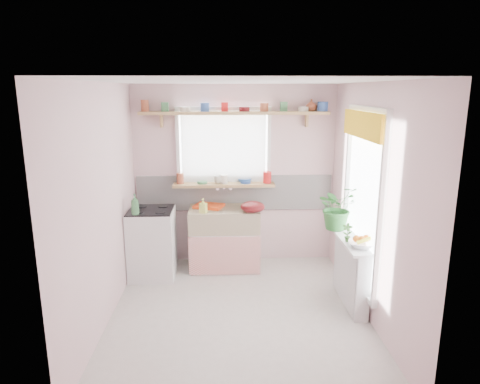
{
  "coord_description": "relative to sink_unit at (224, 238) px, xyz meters",
  "views": [
    {
      "loc": [
        -0.15,
        -4.3,
        2.41
      ],
      "look_at": [
        0.04,
        0.55,
        1.26
      ],
      "focal_mm": 32.0,
      "sensor_mm": 36.0,
      "label": 1
    }
  ],
  "objects": [
    {
      "name": "sill_bowl",
      "position": [
        0.29,
        0.25,
        0.76
      ],
      "size": [
        0.2,
        0.2,
        0.06
      ],
      "primitive_type": "imported",
      "rotation": [
        0.0,
        0.0,
        0.07
      ],
      "color": "#3364A7",
      "rests_on": "windowsill"
    },
    {
      "name": "herb_pot",
      "position": [
        1.36,
        -1.15,
        0.45
      ],
      "size": [
        0.13,
        0.11,
        0.21
      ],
      "primitive_type": "imported",
      "rotation": [
        0.0,
        0.0,
        -0.38
      ],
      "color": "#3A712D",
      "rests_on": "radiator_ledge"
    },
    {
      "name": "fruit_bowl",
      "position": [
        1.46,
        -1.33,
        0.38
      ],
      "size": [
        0.36,
        0.36,
        0.07
      ],
      "primitive_type": "imported",
      "rotation": [
        0.0,
        0.0,
        -0.35
      ],
      "color": "white",
      "rests_on": "radiator_ledge"
    },
    {
      "name": "cooker",
      "position": [
        -0.95,
        -0.24,
        0.03
      ],
      "size": [
        0.58,
        0.58,
        0.93
      ],
      "color": "white",
      "rests_on": "ground"
    },
    {
      "name": "sill_cup",
      "position": [
        -0.08,
        0.2,
        0.78
      ],
      "size": [
        0.16,
        0.16,
        0.1
      ],
      "primitive_type": "imported",
      "rotation": [
        0.0,
        0.0,
        0.31
      ],
      "color": "beige",
      "rests_on": "windowsill"
    },
    {
      "name": "soap_bottle_sink",
      "position": [
        -0.27,
        -0.19,
        0.51
      ],
      "size": [
        0.11,
        0.11,
        0.19
      ],
      "primitive_type": "imported",
      "rotation": [
        0.0,
        0.0,
        -0.34
      ],
      "color": "#F2FE71",
      "rests_on": "sink_unit"
    },
    {
      "name": "colander",
      "position": [
        0.38,
        -0.19,
        0.49
      ],
      "size": [
        0.35,
        0.35,
        0.15
      ],
      "primitive_type": "ellipsoid",
      "rotation": [
        0.0,
        0.0,
        0.08
      ],
      "color": "#5C0F13",
      "rests_on": "sink_unit"
    },
    {
      "name": "pine_shelf",
      "position": [
        0.15,
        0.18,
        1.69
      ],
      "size": [
        2.52,
        0.24,
        0.04
      ],
      "primitive_type": "cube",
      "color": "tan",
      "rests_on": "room"
    },
    {
      "name": "room",
      "position": [
        0.81,
        -0.43,
        0.94
      ],
      "size": [
        3.2,
        3.2,
        3.2
      ],
      "color": "beige",
      "rests_on": "ground"
    },
    {
      "name": "shelf_vase",
      "position": [
        1.19,
        0.24,
        1.79
      ],
      "size": [
        0.18,
        0.18,
        0.16
      ],
      "primitive_type": "imported",
      "rotation": [
        0.0,
        0.0,
        -0.18
      ],
      "color": "#9E4F30",
      "rests_on": "pine_shelf"
    },
    {
      "name": "dish_tray",
      "position": [
        -0.21,
        0.07,
        0.44
      ],
      "size": [
        0.45,
        0.39,
        0.04
      ],
      "primitive_type": "cube",
      "rotation": [
        0.0,
        0.0,
        -0.33
      ],
      "color": "#F24715",
      "rests_on": "sink_unit"
    },
    {
      "name": "radiator_ledge",
      "position": [
        1.45,
        -1.09,
        -0.03
      ],
      "size": [
        0.22,
        0.95,
        0.78
      ],
      "color": "white",
      "rests_on": "ground"
    },
    {
      "name": "sink_unit",
      "position": [
        0.0,
        0.0,
        0.0
      ],
      "size": [
        0.95,
        0.65,
        1.11
      ],
      "color": "white",
      "rests_on": "ground"
    },
    {
      "name": "windowsill",
      "position": [
        -0.0,
        0.19,
        0.71
      ],
      "size": [
        1.4,
        0.22,
        0.04
      ],
      "primitive_type": "cube",
      "color": "tan",
      "rests_on": "room"
    },
    {
      "name": "fruit",
      "position": [
        1.47,
        -1.33,
        0.44
      ],
      "size": [
        0.2,
        0.14,
        0.1
      ],
      "color": "orange",
      "rests_on": "fruit_bowl"
    },
    {
      "name": "shelf_crockery",
      "position": [
        0.13,
        0.18,
        1.76
      ],
      "size": [
        2.47,
        0.11,
        0.12
      ],
      "color": "#A55133",
      "rests_on": "pine_shelf"
    },
    {
      "name": "jade_plant",
      "position": [
        1.36,
        -0.69,
        0.62
      ],
      "size": [
        0.62,
        0.58,
        0.55
      ],
      "primitive_type": "imported",
      "rotation": [
        0.0,
        0.0,
        0.39
      ],
      "color": "#2B6C2D",
      "rests_on": "radiator_ledge"
    },
    {
      "name": "sill_crockery",
      "position": [
        -0.0,
        0.19,
        0.78
      ],
      "size": [
        1.35,
        0.11,
        0.12
      ],
      "color": "#A55133",
      "rests_on": "windowsill"
    },
    {
      "name": "cooker_bottle",
      "position": [
        -1.1,
        -0.46,
        0.61
      ],
      "size": [
        0.12,
        0.13,
        0.26
      ],
      "primitive_type": "imported",
      "rotation": [
        0.0,
        0.0,
        0.31
      ],
      "color": "#41824B",
      "rests_on": "cooker"
    }
  ]
}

